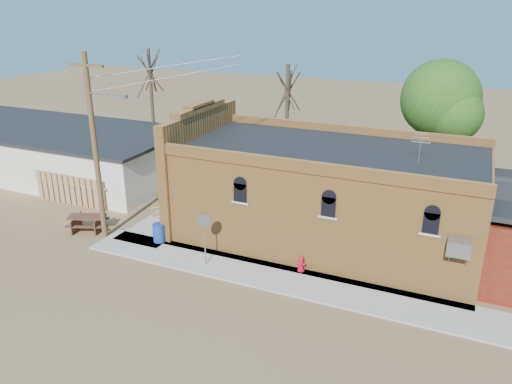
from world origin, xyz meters
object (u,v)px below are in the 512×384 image
at_px(stop_sign, 204,225).
at_px(trash_barrel, 159,233).
at_px(picnic_table, 87,221).
at_px(brick_bar, 321,194).
at_px(fire_hydrant, 301,264).
at_px(utility_pole, 96,145).

height_order(stop_sign, trash_barrel, stop_sign).
bearing_deg(trash_barrel, stop_sign, -18.49).
bearing_deg(trash_barrel, picnic_table, -176.22).
bearing_deg(brick_bar, fire_hydrant, -84.97).
distance_m(fire_hydrant, picnic_table, 11.47).
distance_m(fire_hydrant, stop_sign, 4.51).
bearing_deg(fire_hydrant, utility_pole, -167.08).
relative_size(utility_pole, fire_hydrant, 12.66).
xyz_separation_m(fire_hydrant, picnic_table, (-11.47, -0.35, 0.08)).
xyz_separation_m(stop_sign, picnic_table, (-7.38, 0.79, -1.45)).
distance_m(brick_bar, fire_hydrant, 4.17).
bearing_deg(brick_bar, stop_sign, -127.94).
distance_m(stop_sign, picnic_table, 7.56).
bearing_deg(picnic_table, brick_bar, -2.46).
xyz_separation_m(brick_bar, picnic_table, (-11.14, -4.04, -1.83)).
distance_m(brick_bar, trash_barrel, 8.10).
xyz_separation_m(fire_hydrant, trash_barrel, (-7.27, -0.07, 0.10)).
xyz_separation_m(brick_bar, utility_pole, (-9.79, -4.29, 2.43)).
distance_m(brick_bar, utility_pole, 10.96).
bearing_deg(stop_sign, trash_barrel, 148.81).
bearing_deg(utility_pole, picnic_table, 169.51).
xyz_separation_m(utility_pole, stop_sign, (6.02, -0.53, -2.80)).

